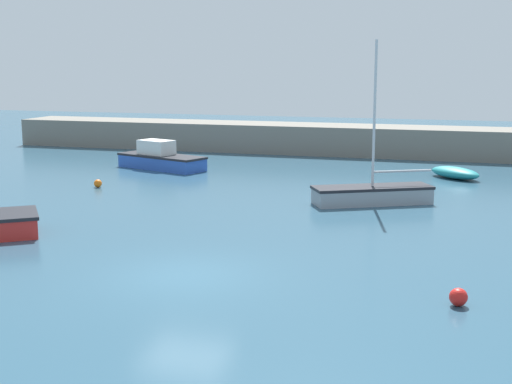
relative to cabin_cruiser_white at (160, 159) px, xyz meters
The scene contains 7 objects.
ground_plane 20.90m from the cabin_cruiser_white, 63.45° to the right, with size 120.00×120.00×0.20m, color #284C60.
harbor_breakwater 13.51m from the cabin_cruiser_white, 46.25° to the left, with size 47.86×3.82×1.86m, color slate.
cabin_cruiser_white is the anchor object (origin of this frame).
open_tender_yellow 16.05m from the cabin_cruiser_white, ahead, with size 3.13×2.98×0.60m.
sailboat_tall_mast 14.53m from the cabin_cruiser_white, 27.63° to the right, with size 5.13×3.72×6.81m.
mooring_buoy_orange 6.60m from the cabin_cruiser_white, 92.20° to the right, with size 0.38×0.38×0.38m, color orange.
mooring_buoy_red 25.38m from the cabin_cruiser_white, 48.75° to the right, with size 0.45×0.45×0.45m, color red.
Camera 1 is at (7.59, -17.76, 5.84)m, focal length 50.00 mm.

